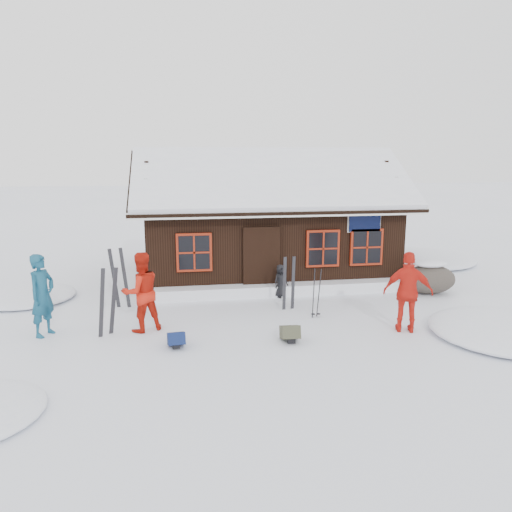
% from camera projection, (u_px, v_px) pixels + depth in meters
% --- Properties ---
extents(ground, '(120.00, 120.00, 0.00)m').
position_uv_depth(ground, '(243.00, 321.00, 12.66)').
color(ground, white).
rests_on(ground, ground).
extents(mountain_hut, '(8.90, 6.09, 4.42)m').
position_uv_depth(mountain_hut, '(266.00, 230.00, 17.40)').
color(mountain_hut, black).
rests_on(mountain_hut, ground).
extents(snow_drift, '(7.60, 0.60, 0.35)m').
position_uv_depth(snow_drift, '(282.00, 289.00, 15.04)').
color(snow_drift, white).
rests_on(snow_drift, ground).
extents(snow_mounds, '(20.60, 13.20, 0.48)m').
position_uv_depth(snow_mounds, '(290.00, 298.00, 14.73)').
color(snow_mounds, white).
rests_on(snow_mounds, ground).
extents(skier_teal, '(0.74, 0.84, 1.94)m').
position_uv_depth(skier_teal, '(42.00, 295.00, 11.50)').
color(skier_teal, navy).
rests_on(skier_teal, ground).
extents(skier_orange_left, '(1.14, 1.04, 1.92)m').
position_uv_depth(skier_orange_left, '(141.00, 292.00, 11.80)').
color(skier_orange_left, red).
rests_on(skier_orange_left, ground).
extents(skier_orange_right, '(1.23, 0.84, 1.94)m').
position_uv_depth(skier_orange_right, '(408.00, 292.00, 11.75)').
color(skier_orange_right, red).
rests_on(skier_orange_right, ground).
extents(skier_crouched, '(0.57, 0.51, 0.99)m').
position_uv_depth(skier_crouched, '(281.00, 281.00, 14.74)').
color(skier_crouched, black).
rests_on(skier_crouched, ground).
extents(boulder, '(1.59, 1.19, 0.92)m').
position_uv_depth(boulder, '(429.00, 278.00, 15.17)').
color(boulder, '#4B433C').
rests_on(boulder, ground).
extents(ski_pair_left, '(0.51, 0.25, 1.65)m').
position_uv_depth(ski_pair_left, '(108.00, 303.00, 11.58)').
color(ski_pair_left, black).
rests_on(ski_pair_left, ground).
extents(ski_pair_mid, '(0.55, 0.13, 1.72)m').
position_uv_depth(ski_pair_mid, '(120.00, 279.00, 13.67)').
color(ski_pair_mid, black).
rests_on(ski_pair_mid, ground).
extents(ski_pair_right, '(0.36, 0.08, 1.51)m').
position_uv_depth(ski_pair_right, '(289.00, 284.00, 13.53)').
color(ski_pair_right, black).
rests_on(ski_pair_right, ground).
extents(ski_poles, '(0.24, 0.12, 1.33)m').
position_uv_depth(ski_poles, '(316.00, 294.00, 12.88)').
color(ski_poles, black).
rests_on(ski_poles, ground).
extents(backpack_blue, '(0.41, 0.52, 0.27)m').
position_uv_depth(backpack_blue, '(176.00, 341.00, 10.93)').
color(backpack_blue, '#111D4A').
rests_on(backpack_blue, ground).
extents(backpack_olive, '(0.44, 0.56, 0.29)m').
position_uv_depth(backpack_olive, '(290.00, 335.00, 11.27)').
color(backpack_olive, '#3E3F2D').
rests_on(backpack_olive, ground).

